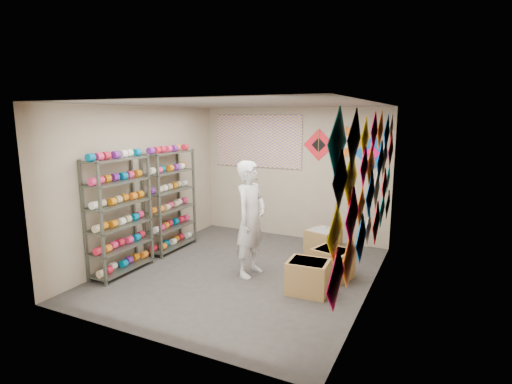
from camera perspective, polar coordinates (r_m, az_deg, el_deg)
The scene contains 12 objects.
ground at distance 6.69m, azimuth -1.93°, elevation -11.38°, with size 4.50×4.50×0.00m, color #312E2B.
room_walls at distance 6.26m, azimuth -2.02°, elevation 2.72°, with size 4.50×4.50×4.50m.
shelf_rack_front at distance 6.76m, azimuth -18.96°, elevation -3.26°, with size 0.40×1.10×1.90m, color #4C5147.
shelf_rack_back at distance 7.71m, azimuth -12.19°, elevation -1.24°, with size 0.40×1.10×1.90m, color #4C5147.
string_spools at distance 7.20m, azimuth -15.39°, elevation -1.45°, with size 0.12×2.36×0.12m.
kite_wall_display at distance 5.55m, azimuth 15.98°, elevation 0.97°, with size 0.06×4.27×2.04m.
back_wall_kites at distance 7.94m, azimuth 12.75°, elevation 6.28°, with size 1.71×0.02×0.84m.
poster at distance 8.56m, azimuth 0.20°, elevation 7.27°, with size 2.00×0.01×1.10m, color #694EAA.
shopkeeper at distance 6.32m, azimuth -0.76°, elevation -3.86°, with size 0.49×0.71×1.85m, color silver.
carton_a at distance 5.93m, azimuth 7.45°, elevation -11.93°, with size 0.58×0.48×0.48m, color olive.
carton_b at distance 6.52m, azimuth 10.86°, elevation -9.98°, with size 0.56×0.46×0.46m, color olive.
carton_c at distance 7.51m, azimuth 9.54°, elevation -7.06°, with size 0.50×0.55×0.48m, color olive.
Camera 1 is at (2.89, -5.48, 2.52)m, focal length 28.00 mm.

